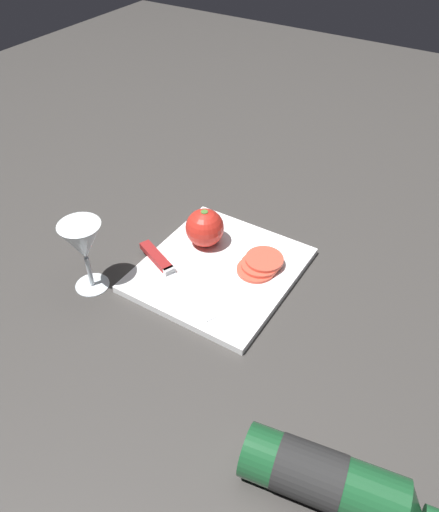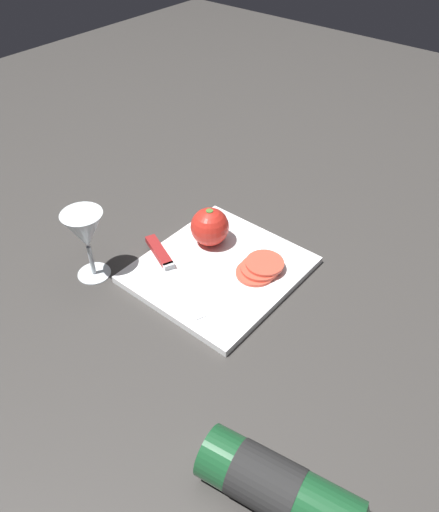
{
  "view_description": "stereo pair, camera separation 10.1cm",
  "coord_description": "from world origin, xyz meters",
  "px_view_note": "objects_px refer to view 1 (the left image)",
  "views": [
    {
      "loc": [
        0.73,
        0.38,
        0.7
      ],
      "look_at": [
        0.09,
        -0.02,
        0.05
      ],
      "focal_mm": 35.0,
      "sensor_mm": 36.0,
      "label": 1
    },
    {
      "loc": [
        0.68,
        0.46,
        0.7
      ],
      "look_at": [
        0.09,
        -0.02,
        0.05
      ],
      "focal_mm": 35.0,
      "sensor_mm": 36.0,
      "label": 2
    }
  ],
  "objects_px": {
    "wine_glass": "(83,244)",
    "knife": "(162,264)",
    "whole_tomato": "(205,228)",
    "tomato_slice_stack_near": "(260,264)",
    "wine_bottle": "(329,480)"
  },
  "relations": [
    {
      "from": "knife",
      "to": "tomato_slice_stack_near",
      "type": "relative_size",
      "value": 2.39
    },
    {
      "from": "knife",
      "to": "wine_glass",
      "type": "bearing_deg",
      "value": -108.27
    },
    {
      "from": "wine_bottle",
      "to": "whole_tomato",
      "type": "relative_size",
      "value": 3.98
    },
    {
      "from": "wine_bottle",
      "to": "tomato_slice_stack_near",
      "type": "distance_m",
      "value": 0.45
    },
    {
      "from": "wine_bottle",
      "to": "tomato_slice_stack_near",
      "type": "bearing_deg",
      "value": -139.79
    },
    {
      "from": "wine_glass",
      "to": "whole_tomato",
      "type": "xyz_separation_m",
      "value": [
        -0.22,
        0.13,
        -0.05
      ]
    },
    {
      "from": "knife",
      "to": "tomato_slice_stack_near",
      "type": "xyz_separation_m",
      "value": [
        -0.1,
        0.17,
        0.0
      ]
    },
    {
      "from": "wine_bottle",
      "to": "wine_glass",
      "type": "relative_size",
      "value": 2.18
    },
    {
      "from": "whole_tomato",
      "to": "tomato_slice_stack_near",
      "type": "xyz_separation_m",
      "value": [
        0.01,
        0.14,
        -0.03
      ]
    },
    {
      "from": "wine_glass",
      "to": "whole_tomato",
      "type": "bearing_deg",
      "value": 149.54
    },
    {
      "from": "wine_glass",
      "to": "whole_tomato",
      "type": "height_order",
      "value": "wine_glass"
    },
    {
      "from": "tomato_slice_stack_near",
      "to": "whole_tomato",
      "type": "bearing_deg",
      "value": -93.35
    },
    {
      "from": "whole_tomato",
      "to": "tomato_slice_stack_near",
      "type": "distance_m",
      "value": 0.14
    },
    {
      "from": "wine_glass",
      "to": "knife",
      "type": "relative_size",
      "value": 0.62
    },
    {
      "from": "tomato_slice_stack_near",
      "to": "wine_bottle",
      "type": "bearing_deg",
      "value": 40.21
    }
  ]
}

